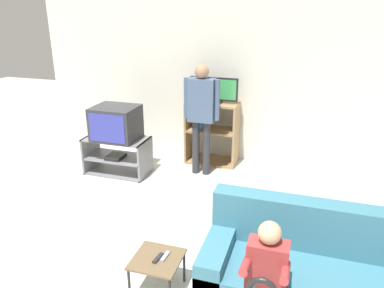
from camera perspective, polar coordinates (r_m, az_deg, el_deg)
wall_back at (r=6.05m, az=5.24°, el=9.62°), size 6.40×0.06×2.60m
tv_stand at (r=5.81m, az=-11.29°, el=-1.77°), size 0.96×0.50×0.56m
television_main at (r=5.61m, az=-11.51°, el=3.16°), size 0.64×0.55×0.49m
media_shelf at (r=6.01m, az=3.07°, el=1.83°), size 0.81×0.45×1.01m
television_flat at (r=5.80m, az=3.32°, el=8.10°), size 0.75×0.20×0.39m
snack_table at (r=3.47m, az=-5.33°, el=-17.51°), size 0.42×0.42×0.35m
remote_control_black at (r=3.43m, az=-5.19°, el=-16.92°), size 0.06×0.15×0.02m
remote_control_white at (r=3.44m, az=-4.12°, el=-16.72°), size 0.05×0.15×0.02m
couch at (r=3.47m, az=18.36°, el=-18.93°), size 1.88×0.80×0.88m
person_standing_adult at (r=5.43m, az=1.46°, el=5.29°), size 0.53×0.20×1.66m
person_seated_child at (r=2.91m, az=11.08°, el=-19.32°), size 0.33×0.43×1.01m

